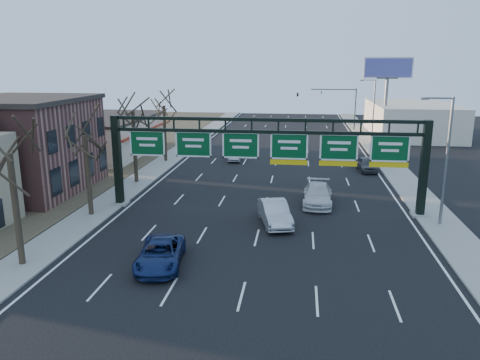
# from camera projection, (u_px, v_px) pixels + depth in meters

# --- Properties ---
(ground) EXTENTS (160.00, 160.00, 0.00)m
(ground) POSITION_uv_depth(u_px,v_px,m) (254.00, 249.00, 28.82)
(ground) COLOR black
(ground) RESTS_ON ground
(sidewalk_left) EXTENTS (3.00, 120.00, 0.12)m
(sidewalk_left) POSITION_uv_depth(u_px,v_px,m) (153.00, 171.00, 49.64)
(sidewalk_left) COLOR gray
(sidewalk_left) RESTS_ON ground
(sidewalk_right) EXTENTS (3.00, 120.00, 0.12)m
(sidewalk_right) POSITION_uv_depth(u_px,v_px,m) (402.00, 178.00, 46.45)
(sidewalk_right) COLOR gray
(sidewalk_right) RESTS_ON ground
(dirt_strip_left) EXTENTS (21.00, 120.00, 0.06)m
(dirt_strip_left) POSITION_uv_depth(u_px,v_px,m) (45.00, 168.00, 51.16)
(dirt_strip_left) COLOR #473D2B
(dirt_strip_left) RESTS_ON ground
(lane_markings) EXTENTS (21.60, 120.00, 0.01)m
(lane_markings) POSITION_uv_depth(u_px,v_px,m) (273.00, 175.00, 48.06)
(lane_markings) COLOR white
(lane_markings) RESTS_ON ground
(sign_gantry) EXTENTS (24.60, 1.20, 7.20)m
(sign_gantry) POSITION_uv_depth(u_px,v_px,m) (267.00, 152.00, 35.37)
(sign_gantry) COLOR black
(sign_gantry) RESTS_ON ground
(brick_block) EXTENTS (10.40, 12.40, 8.30)m
(brick_block) POSITION_uv_depth(u_px,v_px,m) (23.00, 145.00, 41.06)
(brick_block) COLOR brown
(brick_block) RESTS_ON ground
(cream_strip) EXTENTS (10.90, 18.40, 4.70)m
(cream_strip) POSITION_uv_depth(u_px,v_px,m) (107.00, 135.00, 58.81)
(cream_strip) COLOR beige
(cream_strip) RESTS_ON ground
(building_right_distant) EXTENTS (12.00, 20.00, 5.00)m
(building_right_distant) POSITION_uv_depth(u_px,v_px,m) (411.00, 119.00, 73.82)
(building_right_distant) COLOR beige
(building_right_distant) RESTS_ON ground
(tree_near) EXTENTS (3.60, 3.60, 8.86)m
(tree_near) POSITION_uv_depth(u_px,v_px,m) (7.00, 134.00, 24.74)
(tree_near) COLOR black
(tree_near) RESTS_ON sidewalk_left
(tree_gantry) EXTENTS (3.60, 3.60, 8.48)m
(tree_gantry) POSITION_uv_depth(u_px,v_px,m) (84.00, 121.00, 33.49)
(tree_gantry) COLOR black
(tree_gantry) RESTS_ON sidewalk_left
(tree_mid) EXTENTS (3.60, 3.60, 9.24)m
(tree_mid) POSITION_uv_depth(u_px,v_px,m) (132.00, 100.00, 42.93)
(tree_mid) COLOR black
(tree_mid) RESTS_ON sidewalk_left
(tree_far) EXTENTS (3.60, 3.60, 8.86)m
(tree_far) POSITION_uv_depth(u_px,v_px,m) (163.00, 97.00, 52.64)
(tree_far) COLOR black
(tree_far) RESTS_ON sidewalk_left
(streetlight_near) EXTENTS (2.15, 0.22, 9.00)m
(streetlight_near) POSITION_uv_depth(u_px,v_px,m) (445.00, 155.00, 31.80)
(streetlight_near) COLOR slate
(streetlight_near) RESTS_ON sidewalk_right
(streetlight_far) EXTENTS (2.15, 0.22, 9.00)m
(streetlight_far) POSITION_uv_depth(u_px,v_px,m) (373.00, 108.00, 64.51)
(streetlight_far) COLOR slate
(streetlight_far) RESTS_ON sidewalk_right
(billboard_right) EXTENTS (7.00, 0.50, 12.00)m
(billboard_right) POSITION_uv_depth(u_px,v_px,m) (387.00, 78.00, 68.02)
(billboard_right) COLOR slate
(billboard_right) RESTS_ON ground
(traffic_signal_mast) EXTENTS (10.16, 0.54, 7.00)m
(traffic_signal_mast) POSITION_uv_depth(u_px,v_px,m) (319.00, 97.00, 79.68)
(traffic_signal_mast) COLOR black
(traffic_signal_mast) RESTS_ON ground
(car_blue_suv) EXTENTS (3.04, 5.44, 1.44)m
(car_blue_suv) POSITION_uv_depth(u_px,v_px,m) (160.00, 254.00, 26.33)
(car_blue_suv) COLOR navy
(car_blue_suv) RESTS_ON ground
(car_silver_sedan) EXTENTS (2.94, 5.31, 1.66)m
(car_silver_sedan) POSITION_uv_depth(u_px,v_px,m) (275.00, 213.00, 33.15)
(car_silver_sedan) COLOR #ADADB2
(car_silver_sedan) RESTS_ON ground
(car_white_wagon) EXTENTS (2.49, 5.65, 1.61)m
(car_white_wagon) POSITION_uv_depth(u_px,v_px,m) (318.00, 195.00, 37.81)
(car_white_wagon) COLOR silver
(car_white_wagon) RESTS_ON ground
(car_grey_far) EXTENTS (2.12, 4.47, 1.47)m
(car_grey_far) POSITION_uv_depth(u_px,v_px,m) (367.00, 164.00, 49.55)
(car_grey_far) COLOR #3F4144
(car_grey_far) RESTS_ON ground
(car_silver_distant) EXTENTS (1.78, 4.29, 1.38)m
(car_silver_distant) POSITION_uv_depth(u_px,v_px,m) (235.00, 154.00, 55.06)
(car_silver_distant) COLOR #A4A3A7
(car_silver_distant) RESTS_ON ground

